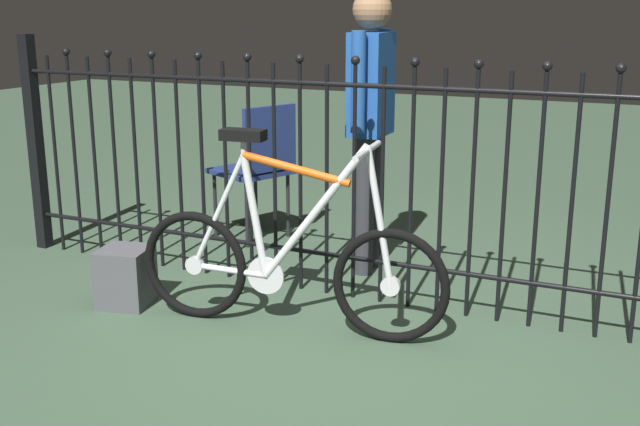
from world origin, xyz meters
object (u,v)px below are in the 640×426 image
bicycle (288,262)px  chair_navy (259,160)px  person_visitor (371,109)px  display_crate (126,277)px

bicycle → chair_navy: bicycle is taller
bicycle → person_visitor: (0.02, 0.96, 0.59)m
chair_navy → display_crate: chair_navy is taller
chair_navy → person_visitor: person_visitor is taller
person_visitor → chair_navy: bearing=163.1°
bicycle → chair_navy: 1.48m
bicycle → chair_navy: bearing=124.2°
chair_navy → display_crate: bearing=-92.5°
bicycle → person_visitor: bearing=88.6°
person_visitor → bicycle: bearing=-91.4°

